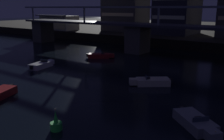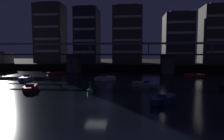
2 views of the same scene
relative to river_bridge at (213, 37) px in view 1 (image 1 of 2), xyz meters
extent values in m
cube|color=#4C4944|center=(-44.61, 0.01, -1.52)|extent=(3.60, 4.40, 5.55)
cube|color=#4C4944|center=(-14.87, 0.01, -1.52)|extent=(3.60, 4.40, 5.55)
cube|color=#33333D|center=(0.00, 0.01, 1.48)|extent=(95.23, 6.40, 0.45)
cube|color=slate|center=(0.00, -2.89, 4.91)|extent=(95.23, 0.36, 0.36)
cube|color=slate|center=(0.00, 2.91, 4.91)|extent=(95.23, 0.36, 0.36)
cube|color=slate|center=(-44.61, -2.89, 3.31)|extent=(0.30, 0.30, 3.20)
cube|color=slate|center=(-26.77, -2.89, 3.31)|extent=(0.30, 0.30, 3.20)
cube|color=slate|center=(-8.92, -2.89, 3.31)|extent=(0.30, 0.30, 3.20)
cube|color=beige|center=(-31.45, 16.15, 2.89)|extent=(11.09, 0.10, 0.90)
cube|color=beige|center=(-15.15, 15.04, 2.46)|extent=(8.62, 0.10, 0.90)
cube|color=#B2AD9E|center=(-51.22, 12.01, 0.11)|extent=(12.00, 6.00, 4.40)
cube|color=#EAD88C|center=(-51.22, 8.96, -0.33)|extent=(11.20, 0.10, 2.64)
cube|color=#4C4C51|center=(-51.22, 8.41, 2.46)|extent=(12.40, 1.60, 0.30)
cube|color=black|center=(-13.19, -30.10, -3.79)|extent=(0.46, 0.46, 0.60)
cube|color=gray|center=(6.19, -26.71, -3.89)|extent=(4.14, 3.91, 0.80)
cube|color=gray|center=(8.02, -28.28, -3.84)|extent=(1.33, 1.34, 0.70)
cube|color=#283342|center=(6.84, -27.26, -3.31)|extent=(0.96, 1.09, 0.36)
cube|color=#262628|center=(6.65, -27.10, -3.37)|extent=(0.67, 0.69, 0.24)
cube|color=black|center=(4.56, -25.31, -3.79)|extent=(0.51, 0.51, 0.60)
sphere|color=beige|center=(8.21, -28.44, -3.41)|extent=(0.12, 0.12, 0.12)
cube|color=silver|center=(-19.88, -20.77, -3.89)|extent=(2.59, 4.20, 0.80)
cube|color=silver|center=(-20.39, -18.42, -3.84)|extent=(1.16, 1.09, 0.70)
cube|color=#283342|center=(-20.06, -19.94, -3.31)|extent=(1.34, 0.38, 0.36)
cube|color=#262628|center=(-20.00, -20.18, -3.37)|extent=(0.63, 0.51, 0.24)
cube|color=black|center=(-19.42, -22.87, -3.79)|extent=(0.43, 0.43, 0.60)
sphere|color=beige|center=(-20.44, -18.17, -3.41)|extent=(0.12, 0.12, 0.12)
cube|color=maroon|center=(-17.66, -9.14, -3.89)|extent=(4.26, 3.63, 0.80)
cube|color=maroon|center=(-15.64, -7.84, -3.84)|extent=(1.29, 1.32, 0.70)
cube|color=#283342|center=(-16.95, -8.68, -3.31)|extent=(0.81, 1.19, 0.36)
cube|color=#262628|center=(-17.16, -8.81, -3.37)|extent=(0.64, 0.69, 0.24)
cube|color=black|center=(-19.48, -10.30, -3.79)|extent=(0.50, 0.50, 0.60)
sphere|color=#33D84C|center=(-15.43, -7.70, -3.41)|extent=(0.12, 0.12, 0.12)
cube|color=beige|center=(-1.60, -18.65, -3.89)|extent=(4.19, 3.83, 0.80)
cube|color=beige|center=(-3.49, -20.13, -3.84)|extent=(1.32, 1.33, 0.70)
cube|color=#283342|center=(-2.26, -19.17, -3.31)|extent=(0.91, 1.12, 0.36)
cube|color=#262628|center=(-2.07, -19.02, -3.37)|extent=(0.66, 0.69, 0.24)
cube|color=black|center=(0.10, -17.32, -3.79)|extent=(0.51, 0.51, 0.60)
sphere|color=beige|center=(-3.68, -20.29, -3.41)|extent=(0.12, 0.12, 0.12)
cylinder|color=green|center=(-2.10, -33.54, -3.99)|extent=(0.90, 0.90, 0.60)
cone|color=green|center=(-2.10, -33.54, -3.19)|extent=(0.36, 0.36, 1.00)
sphere|color=#F2EAB2|center=(-2.10, -33.54, -2.61)|extent=(0.16, 0.16, 0.16)
camera|label=1|loc=(11.91, -45.49, 4.80)|focal=41.04mm
camera|label=2|loc=(4.39, -62.85, 1.69)|focal=31.74mm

